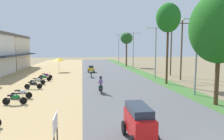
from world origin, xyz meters
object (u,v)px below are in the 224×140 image
Objects in this scene: streetlamp_near at (197,50)px; motorbike_foreground_rider at (101,85)px; vendor_umbrella at (59,59)px; car_sedan_yellow at (91,68)px; parked_motorbike_third at (21,93)px; parked_motorbike_sixth at (44,77)px; parked_motorbike_fourth at (34,84)px; median_tree_third at (127,39)px; parked_motorbike_second at (15,98)px; motorbike_ahead_second at (91,74)px; median_tree_nearest at (220,28)px; streetlamp_mid at (156,49)px; streetlamp_farthest at (119,47)px; streetlamp_far at (133,48)px; street_signboard at (55,126)px; parked_motorbike_fifth at (38,80)px; utility_pole_near at (182,49)px; car_van_red at (139,121)px; utility_pole_far at (171,43)px; parked_motorbike_seventh at (46,75)px; median_tree_second at (168,18)px.

motorbike_foreground_rider is (-8.57, 1.84, -3.30)m from streetlamp_near.
car_sedan_yellow is (5.66, -1.59, -1.57)m from vendor_umbrella.
parked_motorbike_third is 1.00× the size of parked_motorbike_sixth.
streetlamp_near is at bearing -17.69° from parked_motorbike_fourth.
median_tree_third is 4.36× the size of motorbike_foreground_rider.
streetlamp_near is (15.38, 1.17, 3.60)m from parked_motorbike_second.
median_tree_nearest is at bearing -60.77° from motorbike_ahead_second.
vendor_umbrella is 17.64m from streetlamp_mid.
streetlamp_farthest reaches higher than motorbike_ahead_second.
streetlamp_far reaches higher than parked_motorbike_fourth.
streetlamp_far reaches higher than street_signboard.
street_signboard is 0.66× the size of car_sedan_yellow.
median_tree_nearest is (15.17, -2.17, 5.29)m from parked_motorbike_second.
parked_motorbike_third is 19.42m from car_sedan_yellow.
parked_motorbike_fifth is at bearing -169.01° from streetlamp_mid.
parked_motorbike_sixth is 0.22× the size of utility_pole_near.
streetlamp_near reaches higher than street_signboard.
streetlamp_mid is 2.99× the size of car_van_red.
parked_motorbike_second is 1.00× the size of parked_motorbike_fourth.
street_signboard is 0.15× the size of utility_pole_far.
car_sedan_yellow reaches higher than parked_motorbike_seventh.
median_tree_second is (15.16, 1.09, 7.26)m from parked_motorbike_fourth.
parked_motorbike_seventh is at bearing 89.37° from parked_motorbike_fourth.
parked_motorbike_sixth is at bearing -138.70° from streetlamp_far.
parked_motorbike_seventh is 17.78m from median_tree_second.
street_signboard reaches higher than parked_motorbike_sixth.
median_tree_second is 5.29× the size of motorbike_ahead_second.
median_tree_second is 1.36× the size of streetlamp_near.
streetlamp_mid reaches higher than parked_motorbike_seventh.
median_tree_third reaches higher than parked_motorbike_second.
parked_motorbike_fifth is at bearing 174.29° from median_tree_second.
parked_motorbike_sixth is at bearing 164.64° from median_tree_second.
parked_motorbike_second is 11.28m from parked_motorbike_sixth.
car_sedan_yellow is at bearing 53.80° from parked_motorbike_sixth.
utility_pole_far is 4.33× the size of car_sedan_yellow.
median_tree_second is at bearing -92.76° from streetlamp_mid.
parked_motorbike_third is 1.20× the size of street_signboard.
median_tree_third is 1.06× the size of streetlamp_far.
parked_motorbike_second and parked_motorbike_third have the same top height.
streetlamp_farthest reaches higher than parked_motorbike_fourth.
parked_motorbike_seventh is at bearing 87.49° from parked_motorbike_fifth.
vendor_umbrella is 0.34× the size of streetlamp_far.
utility_pole_far reaches higher than parked_motorbike_third.
utility_pole_far is at bearing 17.34° from parked_motorbike_fifth.
utility_pole_near reaches higher than parked_motorbike_sixth.
streetlamp_far is at bearing 90.00° from streetlamp_near.
street_signboard is at bearing -124.00° from utility_pole_far.
motorbike_ahead_second is (6.39, 11.76, 0.02)m from parked_motorbike_third.
utility_pole_near is (18.35, 3.86, 3.69)m from parked_motorbike_fourth.
parked_motorbike_fourth is at bearing -90.63° from parked_motorbike_seventh.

